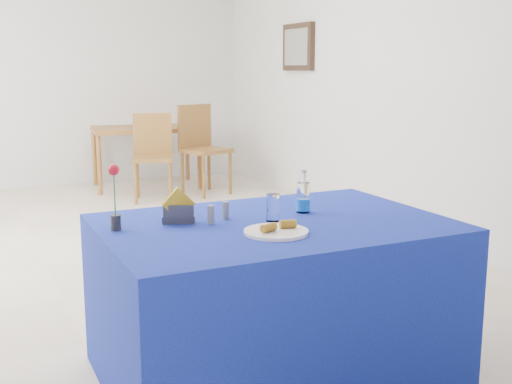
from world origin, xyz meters
The scene contains 16 objects.
floor centered at (0.00, 0.00, 0.00)m, with size 7.00×7.00×0.00m, color beige.
room_shell centered at (0.00, 0.00, 1.75)m, with size 7.00×7.00×7.00m.
picture_frame centered at (2.47, 1.60, 1.70)m, with size 0.06×0.64×0.52m, color black.
picture_art centered at (2.44, 1.60, 1.70)m, with size 0.02×0.52×0.40m, color #998C66.
plate centered at (0.13, -2.45, 0.77)m, with size 0.28×0.28×0.01m, color white.
drinking_glass centered at (0.23, -2.24, 0.82)m, with size 0.07×0.07×0.13m, color white.
salt_shaker centered at (-0.06, -2.16, 0.80)m, with size 0.03×0.03×0.09m, color slate.
pepper_shaker centered at (0.04, -2.11, 0.80)m, with size 0.03×0.03×0.09m, color slate.
blue_table centered at (0.23, -2.25, 0.38)m, with size 1.60×1.10×0.76m.
water_bottle centered at (0.45, -2.13, 0.83)m, with size 0.07×0.07×0.21m.
napkin_holder centered at (-0.19, -2.09, 0.81)m, with size 0.16×0.11×0.17m.
rose_vase centered at (-0.48, -2.10, 0.90)m, with size 0.05×0.05×0.30m.
oak_table centered at (1.03, 2.89, 0.68)m, with size 1.35×0.96×0.76m.
chair_bg_left centered at (0.90, 2.10, 0.56)m, with size 0.55×0.55×0.97m.
chair_bg_right centered at (1.52, 2.23, 0.60)m, with size 0.59×0.59×1.05m.
banana_pieces centered at (0.15, -2.45, 0.79)m, with size 0.19×0.08×0.04m.
Camera 1 is at (-1.10, -4.86, 1.47)m, focal length 45.00 mm.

